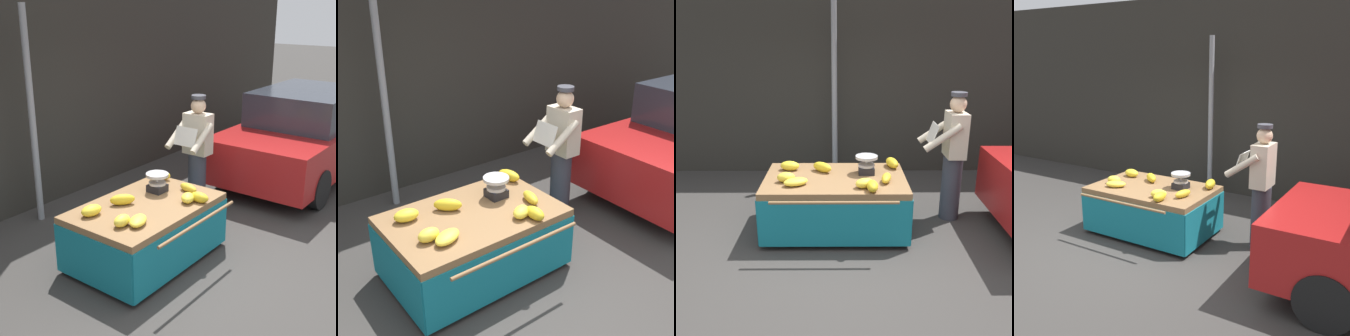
{
  "view_description": "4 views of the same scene",
  "coord_description": "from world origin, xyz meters",
  "views": [
    {
      "loc": [
        -3.94,
        -2.6,
        2.93
      ],
      "look_at": [
        0.47,
        0.75,
        1.01
      ],
      "focal_mm": 51.54,
      "sensor_mm": 36.0,
      "label": 1
    },
    {
      "loc": [
        -2.07,
        -2.52,
        2.94
      ],
      "look_at": [
        0.46,
        0.79,
        1.04
      ],
      "focal_mm": 46.38,
      "sensor_mm": 36.0,
      "label": 2
    },
    {
      "loc": [
        0.06,
        -3.89,
        2.39
      ],
      "look_at": [
        0.08,
        0.59,
        0.87
      ],
      "focal_mm": 42.04,
      "sensor_mm": 36.0,
      "label": 3
    },
    {
      "loc": [
        3.27,
        -3.97,
        2.52
      ],
      "look_at": [
        0.52,
        0.63,
        1.09
      ],
      "focal_mm": 43.64,
      "sensor_mm": 36.0,
      "label": 4
    }
  ],
  "objects": [
    {
      "name": "back_wall",
      "position": [
        0.0,
        3.12,
        1.83
      ],
      "size": [
        16.0,
        0.24,
        3.66
      ],
      "primitive_type": "cube",
      "color": "#2D2B26",
      "rests_on": "ground"
    },
    {
      "name": "weighing_scale",
      "position": [
        0.37,
        0.85,
        0.83
      ],
      "size": [
        0.28,
        0.28,
        0.23
      ],
      "color": "black",
      "rests_on": "banana_cart"
    },
    {
      "name": "banana_cart",
      "position": [
        -0.03,
        0.71,
        0.53
      ],
      "size": [
        1.78,
        1.34,
        0.71
      ],
      "color": "olive",
      "rests_on": "ground"
    },
    {
      "name": "banana_bunch_2",
      "position": [
        -0.61,
        0.54,
        0.77
      ],
      "size": [
        0.23,
        0.16,
        0.12
      ],
      "primitive_type": "ellipsoid",
      "rotation": [
        0.0,
        0.0,
        1.67
      ],
      "color": "yellow",
      "rests_on": "banana_cart"
    },
    {
      "name": "banana_bunch_6",
      "position": [
        -0.62,
        0.98,
        0.77
      ],
      "size": [
        0.27,
        0.19,
        0.12
      ],
      "primitive_type": "ellipsoid",
      "rotation": [
        0.0,
        0.0,
        1.43
      ],
      "color": "yellow",
      "rests_on": "banana_cart"
    },
    {
      "name": "banana_bunch_1",
      "position": [
        0.59,
        0.54,
        0.76
      ],
      "size": [
        0.17,
        0.29,
        0.1
      ],
      "primitive_type": "ellipsoid",
      "rotation": [
        0.0,
        0.0,
        2.91
      ],
      "color": "gold",
      "rests_on": "banana_cart"
    },
    {
      "name": "banana_bunch_4",
      "position": [
        0.4,
        0.25,
        0.77
      ],
      "size": [
        0.13,
        0.24,
        0.12
      ],
      "primitive_type": "ellipsoid",
      "rotation": [
        0.0,
        0.0,
        0.0
      ],
      "color": "gold",
      "rests_on": "banana_cart"
    },
    {
      "name": "banana_bunch_0",
      "position": [
        0.32,
        0.35,
        0.77
      ],
      "size": [
        0.26,
        0.23,
        0.11
      ],
      "primitive_type": "ellipsoid",
      "rotation": [
        0.0,
        0.0,
        2.06
      ],
      "color": "yellow",
      "rests_on": "banana_cart"
    },
    {
      "name": "banana_bunch_5",
      "position": [
        -0.48,
        0.43,
        0.76
      ],
      "size": [
        0.33,
        0.27,
        0.09
      ],
      "primitive_type": "ellipsoid",
      "rotation": [
        0.0,
        0.0,
        1.99
      ],
      "color": "yellow",
      "rests_on": "banana_cart"
    },
    {
      "name": "banana_bunch_7",
      "position": [
        0.73,
        1.08,
        0.77
      ],
      "size": [
        0.2,
        0.31,
        0.13
      ],
      "primitive_type": "ellipsoid",
      "rotation": [
        0.0,
        0.0,
        0.26
      ],
      "color": "gold",
      "rests_on": "banana_cart"
    },
    {
      "name": "street_pole",
      "position": [
        -0.06,
        2.62,
        1.46
      ],
      "size": [
        0.09,
        0.09,
        2.92
      ],
      "primitive_type": "cylinder",
      "color": "gray",
      "rests_on": "ground"
    },
    {
      "name": "ground_plane",
      "position": [
        0.0,
        0.0,
        0.0
      ],
      "size": [
        60.0,
        60.0,
        0.0
      ],
      "primitive_type": "plane",
      "color": "#383533"
    },
    {
      "name": "banana_bunch_3",
      "position": [
        -0.19,
        0.91,
        0.77
      ],
      "size": [
        0.3,
        0.28,
        0.13
      ],
      "primitive_type": "ellipsoid",
      "rotation": [
        0.0,
        0.0,
        0.89
      ],
      "color": "gold",
      "rests_on": "banana_cart"
    },
    {
      "name": "vendor_person",
      "position": [
        1.51,
        1.03,
        0.87
      ],
      "size": [
        0.58,
        0.51,
        1.71
      ],
      "color": "#383842",
      "rests_on": "ground"
    }
  ]
}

